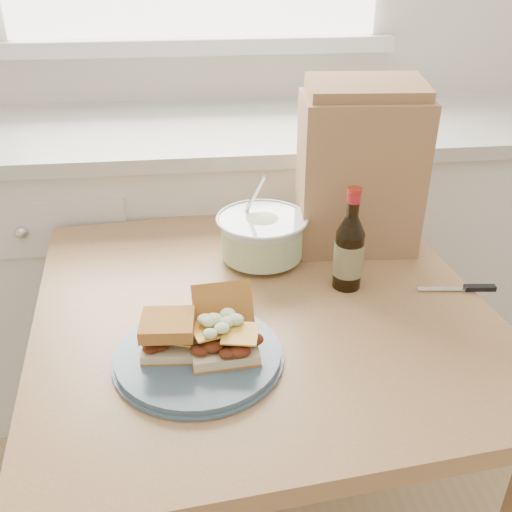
{
  "coord_description": "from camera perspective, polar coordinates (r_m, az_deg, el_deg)",
  "views": [
    {
      "loc": [
        -0.04,
        -0.03,
        1.43
      ],
      "look_at": [
        0.08,
        1.01,
        0.85
      ],
      "focal_mm": 40.0,
      "sensor_mm": 36.0,
      "label": 1
    }
  ],
  "objects": [
    {
      "name": "sandwich_right",
      "position": [
        1.03,
        -3.31,
        -7.28
      ],
      "size": [
        0.12,
        0.17,
        0.1
      ],
      "rotation": [
        0.0,
        0.0,
        0.08
      ],
      "color": "beige",
      "rests_on": "plate"
    },
    {
      "name": "dining_table",
      "position": [
        1.26,
        0.52,
        -8.9
      ],
      "size": [
        1.01,
        1.01,
        0.77
      ],
      "rotation": [
        0.0,
        0.0,
        0.1
      ],
      "color": "#AB7B51",
      "rests_on": "ground"
    },
    {
      "name": "sandwich_left",
      "position": [
        1.03,
        -8.77,
        -7.79
      ],
      "size": [
        0.1,
        0.09,
        0.07
      ],
      "rotation": [
        0.0,
        0.0,
        -0.08
      ],
      "color": "beige",
      "rests_on": "plate"
    },
    {
      "name": "coleslaw_bowl",
      "position": [
        1.33,
        0.6,
        1.73
      ],
      "size": [
        0.21,
        0.21,
        0.21
      ],
      "color": "silver",
      "rests_on": "dining_table"
    },
    {
      "name": "paper_bag",
      "position": [
        1.38,
        10.25,
        8.05
      ],
      "size": [
        0.29,
        0.2,
        0.36
      ],
      "primitive_type": "cube",
      "rotation": [
        0.0,
        0.0,
        -0.08
      ],
      "color": "#A0794D",
      "rests_on": "dining_table"
    },
    {
      "name": "plate",
      "position": [
        1.05,
        -5.77,
        -9.86
      ],
      "size": [
        0.3,
        0.3,
        0.02
      ],
      "primitive_type": "cylinder",
      "color": "#42596A",
      "rests_on": "dining_table"
    },
    {
      "name": "beer_bottle",
      "position": [
        1.23,
        9.29,
        0.5
      ],
      "size": [
        0.06,
        0.06,
        0.23
      ],
      "rotation": [
        0.0,
        0.0,
        0.09
      ],
      "color": "black",
      "rests_on": "dining_table"
    },
    {
      "name": "knife",
      "position": [
        1.32,
        20.61,
        -3.03
      ],
      "size": [
        0.17,
        0.03,
        0.01
      ],
      "rotation": [
        0.0,
        0.0,
        -0.11
      ],
      "color": "silver",
      "rests_on": "dining_table"
    },
    {
      "name": "cabinet_run",
      "position": [
        1.98,
        -4.81,
        0.01
      ],
      "size": [
        2.5,
        0.64,
        0.94
      ],
      "color": "white",
      "rests_on": "ground"
    }
  ]
}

